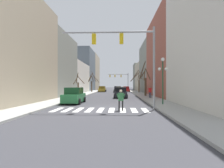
# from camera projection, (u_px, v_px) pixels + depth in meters

# --- Properties ---
(ground_plane) EXTENTS (240.00, 240.00, 0.00)m
(ground_plane) POSITION_uv_depth(u_px,v_px,m) (102.00, 109.00, 14.98)
(ground_plane) COLOR #38383D
(sidewalk_left) EXTENTS (2.74, 90.00, 0.15)m
(sidewalk_left) POSITION_uv_depth(u_px,v_px,m) (34.00, 107.00, 15.24)
(sidewalk_left) COLOR #9E9E99
(sidewalk_left) RESTS_ON ground_plane
(sidewalk_right) EXTENTS (2.74, 90.00, 0.15)m
(sidewalk_right) POSITION_uv_depth(u_px,v_px,m) (172.00, 108.00, 14.73)
(sidewalk_right) COLOR #9E9E99
(sidewalk_right) RESTS_ON ground_plane
(building_row_left) EXTENTS (6.00, 68.63, 13.92)m
(building_row_left) POSITION_uv_depth(u_px,v_px,m) (74.00, 70.00, 45.26)
(building_row_left) COLOR tan
(building_row_left) RESTS_ON ground_plane
(building_row_right) EXTENTS (6.00, 66.30, 13.62)m
(building_row_right) POSITION_uv_depth(u_px,v_px,m) (159.00, 67.00, 39.27)
(building_row_right) COLOR beige
(building_row_right) RESTS_ON ground_plane
(crosswalk_stripes) EXTENTS (7.65, 2.60, 0.01)m
(crosswalk_stripes) POSITION_uv_depth(u_px,v_px,m) (101.00, 110.00, 14.18)
(crosswalk_stripes) COLOR white
(crosswalk_stripes) RESTS_ON ground_plane
(traffic_signal_near) EXTENTS (7.64, 0.28, 6.77)m
(traffic_signal_near) POSITION_uv_depth(u_px,v_px,m) (127.00, 49.00, 14.26)
(traffic_signal_near) COLOR gray
(traffic_signal_near) RESTS_ON ground_plane
(traffic_signal_far) EXTENTS (6.69, 0.28, 5.87)m
(traffic_signal_far) POSITION_uv_depth(u_px,v_px,m) (120.00, 78.00, 57.38)
(traffic_signal_far) COLOR gray
(traffic_signal_far) RESTS_ON ground_plane
(street_lamp_right_corner) EXTENTS (0.95, 0.36, 4.56)m
(street_lamp_right_corner) POSITION_uv_depth(u_px,v_px,m) (163.00, 71.00, 17.03)
(street_lamp_right_corner) COLOR #1E4C2D
(street_lamp_right_corner) RESTS_ON sidewalk_right
(car_parked_left_near) EXTENTS (2.08, 4.11, 1.57)m
(car_parked_left_near) POSITION_uv_depth(u_px,v_px,m) (126.00, 89.00, 50.27)
(car_parked_left_near) COLOR red
(car_parked_left_near) RESTS_ON ground_plane
(car_at_intersection) EXTENTS (2.08, 4.29, 1.67)m
(car_at_intersection) POSITION_uv_depth(u_px,v_px,m) (118.00, 90.00, 44.59)
(car_at_intersection) COLOR black
(car_at_intersection) RESTS_ON ground_plane
(car_driving_toward_lane) EXTENTS (2.10, 4.20, 1.67)m
(car_driving_toward_lane) POSITION_uv_depth(u_px,v_px,m) (121.00, 93.00, 27.34)
(car_driving_toward_lane) COLOR black
(car_driving_toward_lane) RESTS_ON ground_plane
(car_parked_right_near) EXTENTS (1.98, 4.51, 1.61)m
(car_parked_right_near) POSITION_uv_depth(u_px,v_px,m) (120.00, 91.00, 36.47)
(car_parked_right_near) COLOR #A38423
(car_parked_right_near) RESTS_ON ground_plane
(car_driving_away_lane) EXTENTS (2.15, 4.29, 1.64)m
(car_driving_away_lane) POSITION_uv_depth(u_px,v_px,m) (102.00, 89.00, 49.93)
(car_driving_away_lane) COLOR #A38423
(car_driving_away_lane) RESTS_ON ground_plane
(car_parked_right_mid) EXTENTS (1.99, 4.23, 1.75)m
(car_parked_right_mid) POSITION_uv_depth(u_px,v_px,m) (74.00, 96.00, 19.27)
(car_parked_right_mid) COLOR #236B38
(car_parked_right_mid) RESTS_ON ground_plane
(pedestrian_on_left_sidewalk) EXTENTS (0.47, 0.65, 1.68)m
(pedestrian_on_left_sidewalk) POSITION_uv_depth(u_px,v_px,m) (150.00, 91.00, 25.34)
(pedestrian_on_left_sidewalk) COLOR #282D47
(pedestrian_on_left_sidewalk) RESTS_ON sidewalk_right
(pedestrian_waiting_at_curb) EXTENTS (0.70, 0.32, 1.66)m
(pedestrian_waiting_at_curb) POSITION_uv_depth(u_px,v_px,m) (121.00, 98.00, 13.78)
(pedestrian_waiting_at_curb) COLOR black
(pedestrian_waiting_at_curb) RESTS_ON ground_plane
(pedestrian_on_right_sidewalk) EXTENTS (0.67, 0.30, 1.57)m
(pedestrian_on_right_sidewalk) POSITION_uv_depth(u_px,v_px,m) (81.00, 90.00, 30.84)
(pedestrian_on_right_sidewalk) COLOR #4C4C51
(pedestrian_on_right_sidewalk) RESTS_ON sidewalk_left
(street_tree_left_near) EXTENTS (4.03, 3.26, 5.68)m
(street_tree_left_near) POSITION_uv_depth(u_px,v_px,m) (139.00, 81.00, 44.06)
(street_tree_left_near) COLOR brown
(street_tree_left_near) RESTS_ON sidewalk_right
(street_tree_right_near) EXTENTS (1.78, 2.85, 6.00)m
(street_tree_right_near) POSITION_uv_depth(u_px,v_px,m) (145.00, 82.00, 30.10)
(street_tree_right_near) COLOR brown
(street_tree_right_near) RESTS_ON sidewalk_right
(street_tree_right_far) EXTENTS (3.08, 2.82, 5.49)m
(street_tree_right_far) POSITION_uv_depth(u_px,v_px,m) (92.00, 83.00, 47.25)
(street_tree_right_far) COLOR #473828
(street_tree_right_far) RESTS_ON sidewalk_left
(street_tree_left_far) EXTENTS (2.18, 0.92, 4.06)m
(street_tree_left_far) POSITION_uv_depth(u_px,v_px,m) (78.00, 85.00, 30.99)
(street_tree_left_far) COLOR brown
(street_tree_left_far) RESTS_ON sidewalk_left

